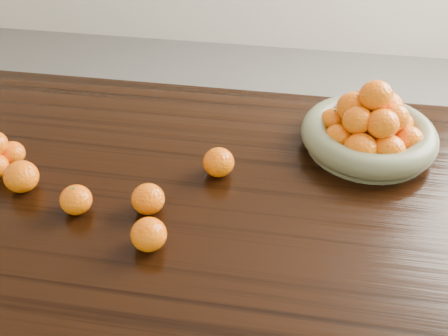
# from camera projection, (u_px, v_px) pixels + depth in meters

# --- Properties ---
(dining_table) EXTENTS (2.00, 1.00, 0.75)m
(dining_table) POSITION_uv_depth(u_px,v_px,m) (220.00, 214.00, 1.30)
(dining_table) COLOR black
(dining_table) RESTS_ON ground
(fruit_bowl) EXTENTS (0.37, 0.37, 0.20)m
(fruit_bowl) POSITION_uv_depth(u_px,v_px,m) (369.00, 130.00, 1.35)
(fruit_bowl) COLOR #717555
(fruit_bowl) RESTS_ON dining_table
(loose_orange_0) EXTENTS (0.07, 0.07, 0.07)m
(loose_orange_0) POSITION_uv_depth(u_px,v_px,m) (76.00, 200.00, 1.16)
(loose_orange_0) COLOR orange
(loose_orange_0) RESTS_ON dining_table
(loose_orange_1) EXTENTS (0.08, 0.08, 0.07)m
(loose_orange_1) POSITION_uv_depth(u_px,v_px,m) (148.00, 199.00, 1.16)
(loose_orange_1) COLOR orange
(loose_orange_1) RESTS_ON dining_table
(loose_orange_2) EXTENTS (0.08, 0.08, 0.07)m
(loose_orange_2) POSITION_uv_depth(u_px,v_px,m) (149.00, 234.00, 1.07)
(loose_orange_2) COLOR orange
(loose_orange_2) RESTS_ON dining_table
(loose_orange_3) EXTENTS (0.08, 0.08, 0.08)m
(loose_orange_3) POSITION_uv_depth(u_px,v_px,m) (21.00, 177.00, 1.22)
(loose_orange_3) COLOR orange
(loose_orange_3) RESTS_ON dining_table
(loose_orange_4) EXTENTS (0.08, 0.08, 0.07)m
(loose_orange_4) POSITION_uv_depth(u_px,v_px,m) (219.00, 162.00, 1.27)
(loose_orange_4) COLOR orange
(loose_orange_4) RESTS_ON dining_table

